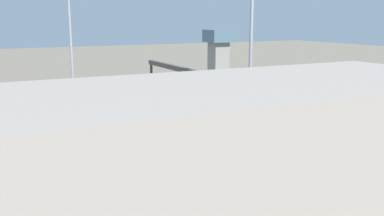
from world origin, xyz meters
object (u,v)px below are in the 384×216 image
object	(u,v)px
train_on_track_3	(363,93)
train_on_track_1	(131,105)
control_tower	(219,53)
light_mast_0	(70,25)
light_mast_1	(252,22)
signal_gantry	(185,76)
train_on_track_2	(141,110)
maintenance_shed	(195,162)

from	to	relation	value
train_on_track_3	train_on_track_1	xyz separation A→B (m)	(44.66, -10.00, -0.15)
train_on_track_3	control_tower	size ratio (longest dim) A/B	0.72
train_on_track_3	train_on_track_1	bearing A→B (deg)	-12.62
train_on_track_1	light_mast_0	xyz separation A→B (m)	(7.87, -8.45, 13.50)
light_mast_0	light_mast_1	bearing A→B (deg)	118.22
light_mast_0	signal_gantry	world-z (taller)	light_mast_0
train_on_track_2	train_on_track_1	xyz separation A→B (m)	(-0.10, -5.00, 0.00)
train_on_track_3	train_on_track_2	world-z (taller)	train_on_track_3
light_mast_0	maintenance_shed	size ratio (longest dim) A/B	0.47
train_on_track_2	maintenance_shed	size ratio (longest dim) A/B	2.35
signal_gantry	control_tower	size ratio (longest dim) A/B	2.16
train_on_track_3	light_mast_1	bearing A→B (deg)	19.44
train_on_track_1	control_tower	distance (m)	38.36
signal_gantry	maintenance_shed	world-z (taller)	maintenance_shed
light_mast_1	control_tower	bearing A→B (deg)	-115.74
light_mast_1	signal_gantry	xyz separation A→B (m)	(2.16, -15.15, -8.61)
train_on_track_3	light_mast_0	xyz separation A→B (m)	(52.54, -18.45, 13.35)
train_on_track_3	signal_gantry	size ratio (longest dim) A/B	0.33
train_on_track_3	control_tower	world-z (taller)	control_tower
maintenance_shed	control_tower	size ratio (longest dim) A/B	3.68
train_on_track_3	train_on_track_2	size ratio (longest dim) A/B	0.08
light_mast_0	maintenance_shed	distance (m)	50.75
train_on_track_2	control_tower	distance (m)	41.55
train_on_track_2	train_on_track_1	distance (m)	5.00
train_on_track_2	control_tower	xyz separation A→B (m)	(-30.63, -27.41, 6.09)
train_on_track_2	signal_gantry	xyz separation A→B (m)	(-6.75, 2.50, 5.54)
signal_gantry	control_tower	world-z (taller)	control_tower
train_on_track_3	light_mast_1	size ratio (longest dim) A/B	0.40
train_on_track_3	train_on_track_2	distance (m)	45.04
train_on_track_3	signal_gantry	bearing A→B (deg)	-3.76
train_on_track_2	signal_gantry	bearing A→B (deg)	159.68
train_on_track_1	light_mast_1	size ratio (longest dim) A/B	1.88
train_on_track_2	signal_gantry	world-z (taller)	signal_gantry
train_on_track_3	train_on_track_1	distance (m)	45.77
light_mast_0	light_mast_1	world-z (taller)	light_mast_1
train_on_track_3	maintenance_shed	xyz separation A→B (m)	(53.68, 31.35, 3.68)
train_on_track_3	light_mast_1	xyz separation A→B (m)	(35.85, 12.65, 14.01)
train_on_track_3	control_tower	xyz separation A→B (m)	(14.13, -32.41, 5.94)
train_on_track_3	light_mast_1	distance (m)	40.51
train_on_track_2	maintenance_shed	distance (m)	37.63
light_mast_0	control_tower	world-z (taller)	light_mast_0
maintenance_shed	control_tower	xyz separation A→B (m)	(-39.56, -63.76, 2.26)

